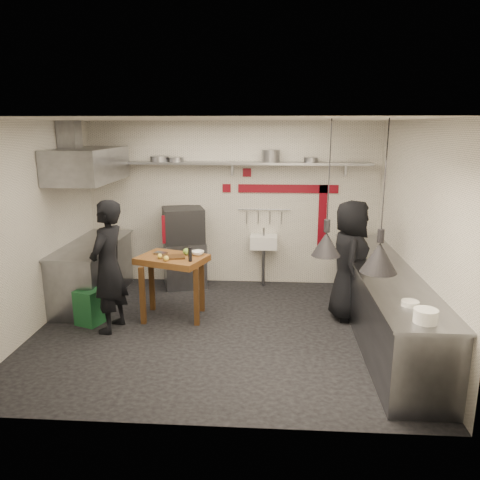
# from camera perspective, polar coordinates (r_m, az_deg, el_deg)

# --- Properties ---
(floor) EXTENTS (5.00, 5.00, 0.00)m
(floor) POSITION_cam_1_polar(r_m,az_deg,el_deg) (6.52, -2.38, -10.93)
(floor) COLOR black
(floor) RESTS_ON ground
(ceiling) EXTENTS (5.00, 5.00, 0.00)m
(ceiling) POSITION_cam_1_polar(r_m,az_deg,el_deg) (5.93, -2.66, 14.48)
(ceiling) COLOR beige
(ceiling) RESTS_ON floor
(wall_back) EXTENTS (5.00, 0.04, 2.80)m
(wall_back) POSITION_cam_1_polar(r_m,az_deg,el_deg) (8.13, -0.91, 4.39)
(wall_back) COLOR silver
(wall_back) RESTS_ON floor
(wall_front) EXTENTS (5.00, 0.04, 2.80)m
(wall_front) POSITION_cam_1_polar(r_m,az_deg,el_deg) (4.07, -5.72, -5.31)
(wall_front) COLOR silver
(wall_front) RESTS_ON floor
(wall_left) EXTENTS (0.04, 4.20, 2.80)m
(wall_left) POSITION_cam_1_polar(r_m,az_deg,el_deg) (6.81, -23.92, 1.36)
(wall_left) COLOR silver
(wall_left) RESTS_ON floor
(wall_right) EXTENTS (0.04, 4.20, 2.80)m
(wall_right) POSITION_cam_1_polar(r_m,az_deg,el_deg) (6.31, 20.66, 0.76)
(wall_right) COLOR silver
(wall_right) RESTS_ON floor
(red_band_horiz) EXTENTS (1.70, 0.02, 0.14)m
(red_band_horiz) POSITION_cam_1_polar(r_m,az_deg,el_deg) (8.05, 5.87, 6.24)
(red_band_horiz) COLOR maroon
(red_band_horiz) RESTS_ON wall_back
(red_band_vert) EXTENTS (0.14, 0.02, 1.10)m
(red_band_vert) POSITION_cam_1_polar(r_m,az_deg,el_deg) (8.17, 10.00, 2.80)
(red_band_vert) COLOR maroon
(red_band_vert) RESTS_ON wall_back
(red_tile_a) EXTENTS (0.14, 0.02, 0.14)m
(red_tile_a) POSITION_cam_1_polar(r_m,az_deg,el_deg) (8.02, 0.86, 8.23)
(red_tile_a) COLOR maroon
(red_tile_a) RESTS_ON wall_back
(red_tile_b) EXTENTS (0.14, 0.02, 0.14)m
(red_tile_b) POSITION_cam_1_polar(r_m,az_deg,el_deg) (8.07, -1.64, 6.33)
(red_tile_b) COLOR maroon
(red_tile_b) RESTS_ON wall_back
(back_shelf) EXTENTS (4.60, 0.34, 0.04)m
(back_shelf) POSITION_cam_1_polar(r_m,az_deg,el_deg) (7.86, -1.04, 9.36)
(back_shelf) COLOR slate
(back_shelf) RESTS_ON wall_back
(shelf_bracket_left) EXTENTS (0.04, 0.06, 0.24)m
(shelf_bracket_left) POSITION_cam_1_polar(r_m,az_deg,el_deg) (8.39, -14.14, 8.54)
(shelf_bracket_left) COLOR slate
(shelf_bracket_left) RESTS_ON wall_back
(shelf_bracket_mid) EXTENTS (0.04, 0.06, 0.24)m
(shelf_bracket_mid) POSITION_cam_1_polar(r_m,az_deg,el_deg) (8.02, -0.95, 8.73)
(shelf_bracket_mid) COLOR slate
(shelf_bracket_mid) RESTS_ON wall_back
(shelf_bracket_right) EXTENTS (0.04, 0.06, 0.24)m
(shelf_bracket_right) POSITION_cam_1_polar(r_m,az_deg,el_deg) (8.09, 12.74, 8.44)
(shelf_bracket_right) COLOR slate
(shelf_bracket_right) RESTS_ON wall_back
(pan_far_left) EXTENTS (0.40, 0.40, 0.09)m
(pan_far_left) POSITION_cam_1_polar(r_m,az_deg,el_deg) (8.05, -9.79, 9.73)
(pan_far_left) COLOR slate
(pan_far_left) RESTS_ON back_shelf
(pan_mid_left) EXTENTS (0.30, 0.30, 0.07)m
(pan_mid_left) POSITION_cam_1_polar(r_m,az_deg,el_deg) (7.99, -7.78, 9.70)
(pan_mid_left) COLOR slate
(pan_mid_left) RESTS_ON back_shelf
(stock_pot) EXTENTS (0.38, 0.38, 0.20)m
(stock_pot) POSITION_cam_1_polar(r_m,az_deg,el_deg) (7.83, 3.80, 10.19)
(stock_pot) COLOR slate
(stock_pot) RESTS_ON back_shelf
(pan_right) EXTENTS (0.31, 0.31, 0.08)m
(pan_right) POSITION_cam_1_polar(r_m,az_deg,el_deg) (7.86, 8.63, 9.64)
(pan_right) COLOR slate
(pan_right) RESTS_ON back_shelf
(oven_stand) EXTENTS (0.84, 0.80, 0.80)m
(oven_stand) POSITION_cam_1_polar(r_m,az_deg,el_deg) (8.19, -6.74, -2.82)
(oven_stand) COLOR slate
(oven_stand) RESTS_ON floor
(combi_oven) EXTENTS (0.81, 0.78, 0.58)m
(combi_oven) POSITION_cam_1_polar(r_m,az_deg,el_deg) (7.98, -6.92, 1.84)
(combi_oven) COLOR black
(combi_oven) RESTS_ON oven_stand
(oven_door) EXTENTS (0.53, 0.19, 0.46)m
(oven_door) POSITION_cam_1_polar(r_m,az_deg,el_deg) (7.68, -7.49, 1.37)
(oven_door) COLOR maroon
(oven_door) RESTS_ON combi_oven
(oven_glass) EXTENTS (0.34, 0.12, 0.34)m
(oven_glass) POSITION_cam_1_polar(r_m,az_deg,el_deg) (7.70, -7.42, 1.39)
(oven_glass) COLOR black
(oven_glass) RESTS_ON oven_door
(hand_sink) EXTENTS (0.46, 0.34, 0.22)m
(hand_sink) POSITION_cam_1_polar(r_m,az_deg,el_deg) (8.05, 2.91, -0.22)
(hand_sink) COLOR white
(hand_sink) RESTS_ON wall_back
(sink_tap) EXTENTS (0.03, 0.03, 0.14)m
(sink_tap) POSITION_cam_1_polar(r_m,az_deg,el_deg) (8.01, 2.92, 1.02)
(sink_tap) COLOR slate
(sink_tap) RESTS_ON hand_sink
(sink_drain) EXTENTS (0.06, 0.06, 0.66)m
(sink_drain) POSITION_cam_1_polar(r_m,az_deg,el_deg) (8.13, 2.86, -3.30)
(sink_drain) COLOR slate
(sink_drain) RESTS_ON floor
(utensil_rail) EXTENTS (0.90, 0.02, 0.02)m
(utensil_rail) POSITION_cam_1_polar(r_m,az_deg,el_deg) (8.08, 2.97, 3.74)
(utensil_rail) COLOR slate
(utensil_rail) RESTS_ON wall_back
(counter_right) EXTENTS (0.70, 3.80, 0.90)m
(counter_right) POSITION_cam_1_polar(r_m,az_deg,el_deg) (6.49, 16.97, -7.38)
(counter_right) COLOR slate
(counter_right) RESTS_ON floor
(counter_right_top) EXTENTS (0.76, 3.90, 0.03)m
(counter_right_top) POSITION_cam_1_polar(r_m,az_deg,el_deg) (6.34, 17.26, -3.45)
(counter_right_top) COLOR slate
(counter_right_top) RESTS_ON counter_right
(plate_stack) EXTENTS (0.24, 0.24, 0.13)m
(plate_stack) POSITION_cam_1_polar(r_m,az_deg,el_deg) (4.75, 21.69, -8.60)
(plate_stack) COLOR white
(plate_stack) RESTS_ON counter_right_top
(small_bowl_right) EXTENTS (0.24, 0.24, 0.05)m
(small_bowl_right) POSITION_cam_1_polar(r_m,az_deg,el_deg) (5.14, 20.02, -7.27)
(small_bowl_right) COLOR white
(small_bowl_right) RESTS_ON counter_right_top
(counter_left) EXTENTS (0.70, 1.90, 0.90)m
(counter_left) POSITION_cam_1_polar(r_m,az_deg,el_deg) (7.82, -17.46, -3.79)
(counter_left) COLOR slate
(counter_left) RESTS_ON floor
(counter_left_top) EXTENTS (0.76, 2.00, 0.03)m
(counter_left_top) POSITION_cam_1_polar(r_m,az_deg,el_deg) (7.70, -17.71, -0.48)
(counter_left_top) COLOR slate
(counter_left_top) RESTS_ON counter_left
(extractor_hood) EXTENTS (0.78, 1.60, 0.50)m
(extractor_hood) POSITION_cam_1_polar(r_m,az_deg,el_deg) (7.49, -18.04, 8.70)
(extractor_hood) COLOR slate
(extractor_hood) RESTS_ON ceiling
(hood_duct) EXTENTS (0.28, 0.28, 0.50)m
(hood_duct) POSITION_cam_1_polar(r_m,az_deg,el_deg) (7.57, -20.07, 11.64)
(hood_duct) COLOR slate
(hood_duct) RESTS_ON ceiling
(green_bin) EXTENTS (0.41, 0.41, 0.50)m
(green_bin) POSITION_cam_1_polar(r_m,az_deg,el_deg) (6.96, -17.84, -7.74)
(green_bin) COLOR #1B5C2E
(green_bin) RESTS_ON floor
(prep_table) EXTENTS (1.08, 0.91, 0.92)m
(prep_table) POSITION_cam_1_polar(r_m,az_deg,el_deg) (6.85, -8.16, -5.70)
(prep_table) COLOR brown
(prep_table) RESTS_ON floor
(cutting_board) EXTENTS (0.34, 0.27, 0.02)m
(cutting_board) POSITION_cam_1_polar(r_m,az_deg,el_deg) (6.63, -8.04, -2.05)
(cutting_board) COLOR #442912
(cutting_board) RESTS_ON prep_table
(pepper_mill) EXTENTS (0.05, 0.05, 0.20)m
(pepper_mill) POSITION_cam_1_polar(r_m,az_deg,el_deg) (6.41, -6.10, -1.74)
(pepper_mill) COLOR black
(pepper_mill) RESTS_ON prep_table
(lemon_a) EXTENTS (0.08, 0.08, 0.07)m
(lemon_a) POSITION_cam_1_polar(r_m,az_deg,el_deg) (6.60, -9.75, -1.95)
(lemon_a) COLOR gold
(lemon_a) RESTS_ON prep_table
(lemon_b) EXTENTS (0.09, 0.09, 0.07)m
(lemon_b) POSITION_cam_1_polar(r_m,az_deg,el_deg) (6.48, -9.00, -2.22)
(lemon_b) COLOR gold
(lemon_b) RESTS_ON prep_table
(veg_ball) EXTENTS (0.12, 0.12, 0.10)m
(veg_ball) POSITION_cam_1_polar(r_m,az_deg,el_deg) (6.74, -6.58, -1.41)
(veg_ball) COLOR olive
(veg_ball) RESTS_ON prep_table
(steel_tray) EXTENTS (0.20, 0.17, 0.03)m
(steel_tray) POSITION_cam_1_polar(r_m,az_deg,el_deg) (6.84, -9.67, -1.60)
(steel_tray) COLOR slate
(steel_tray) RESTS_ON prep_table
(bowl) EXTENTS (0.24, 0.24, 0.06)m
(bowl) POSITION_cam_1_polar(r_m,az_deg,el_deg) (6.73, -5.17, -1.58)
(bowl) COLOR white
(bowl) RESTS_ON prep_table
(heat_lamp_near) EXTENTS (0.38, 0.38, 1.50)m
(heat_lamp_near) POSITION_cam_1_polar(r_m,az_deg,el_deg) (5.20, 10.76, 6.08)
(heat_lamp_near) COLOR black
(heat_lamp_near) RESTS_ON ceiling
(heat_lamp_far) EXTENTS (0.46, 0.46, 1.56)m
(heat_lamp_far) POSITION_cam_1_polar(r_m,az_deg,el_deg) (4.91, 17.10, 4.92)
(heat_lamp_far) COLOR black
(heat_lamp_far) RESTS_ON ceiling
(chef_left) EXTENTS (0.54, 0.72, 1.80)m
(chef_left) POSITION_cam_1_polar(r_m,az_deg,el_deg) (6.48, -15.76, -3.16)
(chef_left) COLOR black
(chef_left) RESTS_ON floor
(chef_right) EXTENTS (0.62, 0.89, 1.73)m
(chef_right) POSITION_cam_1_polar(r_m,az_deg,el_deg) (6.83, 13.28, -2.44)
(chef_right) COLOR black
(chef_right) RESTS_ON floor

